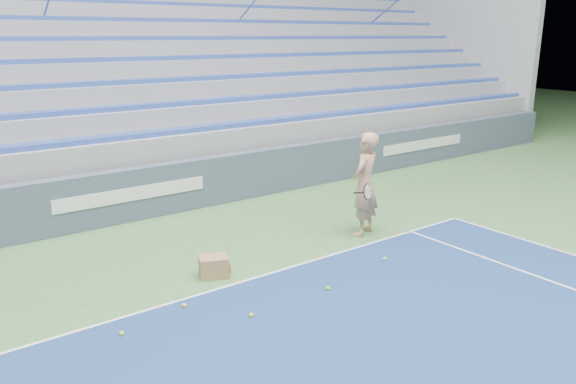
# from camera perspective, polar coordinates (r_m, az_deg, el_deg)

# --- Properties ---
(sponsor_barrier) EXTENTS (30.00, 0.32, 1.10)m
(sponsor_barrier) POSITION_cam_1_polar(r_m,az_deg,el_deg) (12.07, -15.72, -0.27)
(sponsor_barrier) COLOR #3E4B5F
(sponsor_barrier) RESTS_ON ground
(bleachers) EXTENTS (31.00, 9.15, 7.30)m
(bleachers) POSITION_cam_1_polar(r_m,az_deg,el_deg) (17.17, -23.28, 9.80)
(bleachers) COLOR gray
(bleachers) RESTS_ON ground
(tennis_player) EXTENTS (1.04, 0.98, 2.00)m
(tennis_player) POSITION_cam_1_polar(r_m,az_deg,el_deg) (10.77, 7.80, 0.78)
(tennis_player) COLOR tan
(tennis_player) RESTS_ON ground
(ball_box) EXTENTS (0.54, 0.49, 0.34)m
(ball_box) POSITION_cam_1_polar(r_m,az_deg,el_deg) (9.12, -7.56, -7.53)
(ball_box) COLOR #946E47
(ball_box) RESTS_ON ground
(tennis_ball_0) EXTENTS (0.07, 0.07, 0.07)m
(tennis_ball_0) POSITION_cam_1_polar(r_m,az_deg,el_deg) (9.84, 9.80, -6.71)
(tennis_ball_0) COLOR yellow
(tennis_ball_0) RESTS_ON ground
(tennis_ball_1) EXTENTS (0.07, 0.07, 0.07)m
(tennis_ball_1) POSITION_cam_1_polar(r_m,az_deg,el_deg) (8.27, -10.50, -11.28)
(tennis_ball_1) COLOR yellow
(tennis_ball_1) RESTS_ON ground
(tennis_ball_2) EXTENTS (0.07, 0.07, 0.07)m
(tennis_ball_2) POSITION_cam_1_polar(r_m,az_deg,el_deg) (7.90, -3.75, -12.38)
(tennis_ball_2) COLOR yellow
(tennis_ball_2) RESTS_ON ground
(tennis_ball_3) EXTENTS (0.07, 0.07, 0.07)m
(tennis_ball_3) POSITION_cam_1_polar(r_m,az_deg,el_deg) (7.76, -16.52, -13.61)
(tennis_ball_3) COLOR yellow
(tennis_ball_3) RESTS_ON ground
(tennis_ball_4) EXTENTS (0.07, 0.07, 0.07)m
(tennis_ball_4) POSITION_cam_1_polar(r_m,az_deg,el_deg) (8.66, 4.08, -9.73)
(tennis_ball_4) COLOR yellow
(tennis_ball_4) RESTS_ON ground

